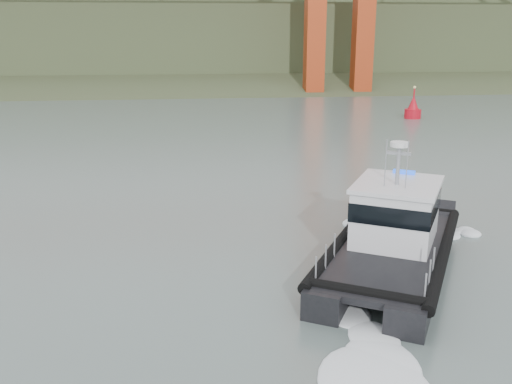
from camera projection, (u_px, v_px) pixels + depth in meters
ground at (261, 329)px, 20.66m from camera, size 400.00×400.00×0.00m
headlands at (198, 43)px, 138.54m from camera, size 500.00×105.36×27.12m
patrol_boat at (393, 236)px, 25.61m from camera, size 9.96×12.96×5.99m
nav_buoy at (413, 109)px, 68.87m from camera, size 1.97×1.97×4.11m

